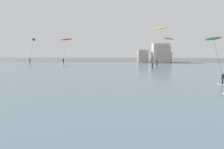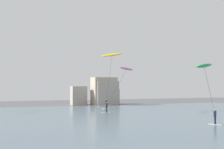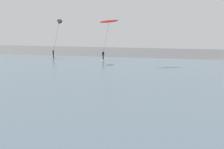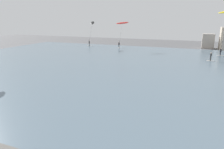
{
  "view_description": "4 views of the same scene",
  "coord_description": "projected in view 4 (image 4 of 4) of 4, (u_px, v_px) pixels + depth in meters",
  "views": [
    {
      "loc": [
        2.51,
        -3.79,
        5.56
      ],
      "look_at": [
        1.86,
        15.75,
        2.61
      ],
      "focal_mm": 32.03,
      "sensor_mm": 36.0,
      "label": 1
    },
    {
      "loc": [
        -4.44,
        -3.89,
        4.43
      ],
      "look_at": [
        0.87,
        11.42,
        4.94
      ],
      "focal_mm": 49.21,
      "sensor_mm": 36.0,
      "label": 2
    },
    {
      "loc": [
        1.87,
        -3.84,
        6.94
      ],
      "look_at": [
        -2.7,
        15.29,
        3.69
      ],
      "focal_mm": 51.99,
      "sensor_mm": 36.0,
      "label": 3
    },
    {
      "loc": [
        6.65,
        -3.37,
        7.97
      ],
      "look_at": [
        -0.14,
        13.74,
        2.98
      ],
      "focal_mm": 33.04,
      "sensor_mm": 36.0,
      "label": 4
    }
  ],
  "objects": [
    {
      "name": "kitesurfer_black",
      "position": [
        92.0,
        25.0,
        58.7
      ],
      "size": [
        3.8,
        3.48,
        7.34
      ],
      "color": "silver",
      "rests_on": "water_bay"
    },
    {
      "name": "water_bay",
      "position": [
        149.0,
        67.0,
        34.78
      ],
      "size": [
        84.0,
        52.0,
        0.1
      ],
      "primitive_type": "cube",
      "color": "slate",
      "rests_on": "ground"
    },
    {
      "name": "kitesurfer_red",
      "position": [
        122.0,
        25.0,
        54.69
      ],
      "size": [
        3.57,
        3.65,
        7.23
      ],
      "color": "silver",
      "rests_on": "water_bay"
    }
  ]
}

